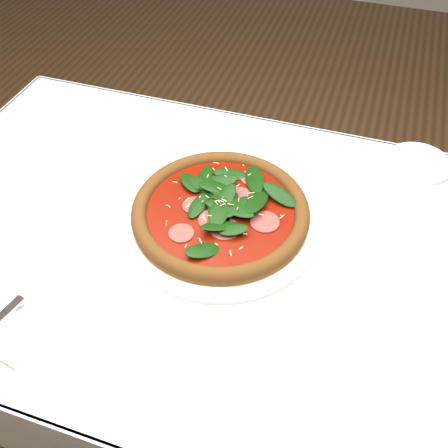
% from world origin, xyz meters
% --- Properties ---
extents(ground, '(6.00, 6.00, 0.00)m').
position_xyz_m(ground, '(0.00, 0.00, 0.00)').
color(ground, brown).
rests_on(ground, ground).
extents(dining_table, '(1.21, 0.81, 0.75)m').
position_xyz_m(dining_table, '(0.00, 0.00, 0.65)').
color(dining_table, white).
rests_on(dining_table, ground).
extents(plate, '(0.39, 0.39, 0.02)m').
position_xyz_m(plate, '(0.03, 0.05, 0.76)').
color(plate, silver).
rests_on(plate, dining_table).
extents(pizza, '(0.44, 0.44, 0.04)m').
position_xyz_m(pizza, '(0.03, 0.05, 0.78)').
color(pizza, brown).
rests_on(pizza, plate).
extents(fork, '(0.06, 0.16, 0.00)m').
position_xyz_m(fork, '(-0.23, -0.27, 0.76)').
color(fork, silver).
rests_on(fork, napkin).
extents(saucer_far, '(0.14, 0.14, 0.01)m').
position_xyz_m(saucer_far, '(0.38, 0.34, 0.76)').
color(saucer_far, silver).
rests_on(saucer_far, dining_table).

